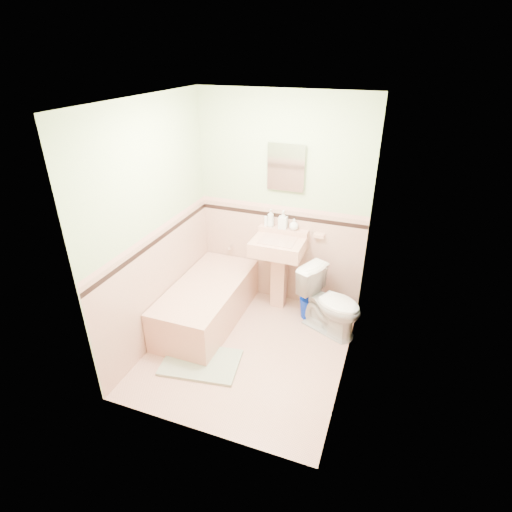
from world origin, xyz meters
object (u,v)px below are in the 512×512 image
(shoe, at_px, (200,356))
(soap_bottle_left, at_px, (271,218))
(bathtub, at_px, (207,304))
(soap_bottle_right, at_px, (294,224))
(medicine_cabinet, at_px, (286,167))
(bucket, at_px, (310,307))
(sink, at_px, (278,274))
(soap_bottle_mid, at_px, (283,220))
(toilet, at_px, (331,303))

(shoe, bearing_deg, soap_bottle_left, 89.71)
(bathtub, bearing_deg, shoe, -70.97)
(soap_bottle_left, bearing_deg, soap_bottle_right, 0.00)
(medicine_cabinet, distance_m, bucket, 1.65)
(bucket, bearing_deg, medicine_cabinet, 148.60)
(sink, bearing_deg, soap_bottle_mid, 92.27)
(bathtub, height_order, toilet, toilet)
(soap_bottle_left, xyz_separation_m, shoe, (-0.29, -1.37, -1.03))
(soap_bottle_left, xyz_separation_m, soap_bottle_right, (0.28, 0.00, -0.04))
(soap_bottle_mid, bearing_deg, soap_bottle_left, 180.00)
(soap_bottle_mid, bearing_deg, soap_bottle_right, 0.00)
(sink, relative_size, bucket, 3.47)
(sink, distance_m, medicine_cabinet, 1.26)
(soap_bottle_mid, relative_size, bucket, 0.81)
(sink, height_order, shoe, sink)
(soap_bottle_left, height_order, shoe, soap_bottle_left)
(bucket, bearing_deg, toilet, -34.05)
(soap_bottle_left, bearing_deg, bucket, -21.54)
(sink, bearing_deg, soap_bottle_left, 131.46)
(soap_bottle_left, bearing_deg, shoe, -102.04)
(shoe, bearing_deg, bucket, 64.00)
(bathtub, relative_size, toilet, 2.05)
(sink, xyz_separation_m, bucket, (0.43, -0.05, -0.33))
(soap_bottle_left, height_order, soap_bottle_mid, soap_bottle_mid)
(bathtub, height_order, sink, sink)
(bucket, height_order, shoe, bucket)
(soap_bottle_left, distance_m, toilet, 1.19)
(bathtub, height_order, medicine_cabinet, medicine_cabinet)
(toilet, height_order, shoe, toilet)
(toilet, bearing_deg, shoe, 154.89)
(bathtub, bearing_deg, soap_bottle_mid, 46.54)
(bathtub, relative_size, soap_bottle_left, 7.04)
(medicine_cabinet, relative_size, toilet, 0.64)
(bathtub, relative_size, medicine_cabinet, 3.22)
(soap_bottle_mid, bearing_deg, bucket, -28.00)
(bucket, bearing_deg, soap_bottle_mid, 152.00)
(shoe, bearing_deg, soap_bottle_right, 79.00)
(soap_bottle_right, xyz_separation_m, bucket, (0.31, -0.23, -0.92))
(soap_bottle_mid, height_order, bucket, soap_bottle_mid)
(soap_bottle_right, bearing_deg, bathtub, -138.54)
(shoe, bearing_deg, soap_bottle_mid, 83.80)
(toilet, xyz_separation_m, shoe, (-1.14, -0.97, -0.31))
(bucket, bearing_deg, bathtub, -156.74)
(sink, bearing_deg, bathtub, -142.07)
(medicine_cabinet, xyz_separation_m, soap_bottle_mid, (-0.01, -0.03, -0.61))
(soap_bottle_left, bearing_deg, soap_bottle_mid, 0.00)
(soap_bottle_left, bearing_deg, toilet, -25.64)
(soap_bottle_mid, bearing_deg, medicine_cabinet, 76.62)
(sink, distance_m, soap_bottle_left, 0.68)
(soap_bottle_left, height_order, toilet, soap_bottle_left)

